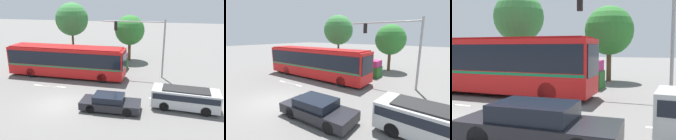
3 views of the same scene
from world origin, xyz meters
The scene contains 11 objects.
ground_plane centered at (0.00, 0.00, 0.00)m, with size 140.00×140.00×0.00m, color slate.
city_bus centered at (-2.28, 6.63, 1.84)m, with size 12.40×2.68×3.23m.
sedan_foreground centered at (4.11, 0.09, 0.58)m, with size 4.44×1.93×1.20m.
suv_left_lane centered at (9.47, 1.66, 0.92)m, with size 4.89×2.12×1.57m.
traffic_light_pole centered at (5.82, 8.64, 4.12)m, with size 6.50×0.24×6.02m.
flowering_hedge centered at (-0.38, 10.74, 0.91)m, with size 7.62×1.56×1.85m.
street_tree_left centered at (-4.80, 14.29, 5.32)m, with size 4.37×4.37×7.52m.
street_tree_centre centered at (2.96, 14.96, 4.02)m, with size 3.87×3.87×5.97m.
lane_stripe_near centered at (7.92, 2.97, 0.01)m, with size 2.40×0.16×0.01m, color silver.
lane_stripe_mid centered at (-2.27, 3.48, 0.01)m, with size 2.40×0.16×0.01m, color silver.
lane_stripe_far centered at (-3.11, 3.42, 0.01)m, with size 2.40×0.16×0.01m, color silver.
Camera 1 is at (7.98, -14.96, 7.87)m, focal length 36.96 mm.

